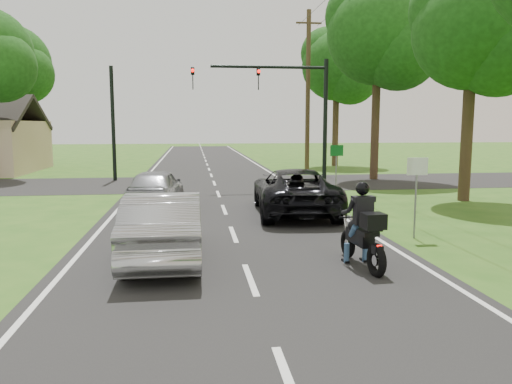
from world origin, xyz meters
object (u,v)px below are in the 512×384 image
Objects in this scene: utility_pole_far at (308,91)px; sign_white at (417,178)px; dark_suv at (295,191)px; sign_green at (337,158)px; motorcycle_rider at (363,234)px; silver_suv at (156,188)px; traffic_signal at (287,99)px; silver_sedan at (164,226)px.

utility_pole_far reaches higher than sign_white.
dark_suv is 2.57× the size of sign_green.
utility_pole_far is at bearing 75.26° from motorcycle_rider.
silver_suv is 7.63m from sign_green.
sign_white is at bearing -82.95° from traffic_signal.
silver_sedan is 11.44m from sign_green.
traffic_signal reaches higher than silver_suv.
silver_suv is 0.64× the size of traffic_signal.
utility_pole_far is (8.60, 13.07, 4.37)m from silver_suv.
dark_suv is at bearing -104.54° from utility_pole_far.
sign_white reaches higher than dark_suv.
motorcycle_rider is 10.74m from sign_green.
silver_sedan is at bearing 160.06° from motorcycle_rider.
sign_white is at bearing -168.93° from silver_sedan.
sign_white is (7.10, -5.95, 0.89)m from silver_suv.
silver_sedan is at bearing 101.06° from silver_suv.
utility_pole_far reaches higher than traffic_signal.
traffic_signal is at bearing -94.37° from dark_suv.
silver_suv is 8.38m from traffic_signal.
traffic_signal is (5.06, 12.31, 3.38)m from silver_sedan.
dark_suv is 0.55× the size of utility_pole_far.
sign_green reaches higher than silver_sedan.
sign_white reaches higher than silver_sedan.
motorcycle_rider is 0.52× the size of silver_suv.
silver_suv is 0.41× the size of utility_pole_far.
motorcycle_rider is 6.41m from dark_suv.
dark_suv is 6.64m from silver_sedan.
dark_suv is 5.09m from silver_suv.
sign_green is (1.56, -3.02, -2.54)m from traffic_signal.
silver_sedan is (-4.02, -5.29, -0.01)m from dark_suv.
dark_suv is 1.33× the size of silver_suv.
sign_green is at bearing 88.57° from sign_white.
silver_sedan is (-4.16, 1.13, 0.04)m from motorcycle_rider.
silver_sedan is 22.22m from utility_pole_far.
dark_suv is at bearing 120.96° from sign_white.
silver_suv is 16.24m from utility_pole_far.
utility_pole_far is at bearing -111.60° from silver_sedan.
sign_green reaches higher than silver_suv.
motorcycle_rider is 3.42m from sign_white.
sign_white is at bearing 124.97° from dark_suv.
dark_suv is 1.20× the size of silver_sedan.
sign_green reaches higher than dark_suv.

